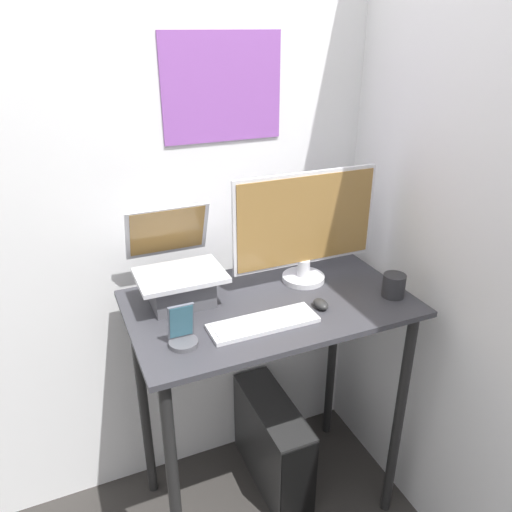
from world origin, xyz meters
name	(u,v)px	position (x,y,z in m)	size (l,w,h in m)	color
wall_back	(229,178)	(0.00, 0.66, 1.30)	(6.00, 0.06, 2.60)	silver
wall_side_right	(476,212)	(0.57, 0.00, 1.30)	(0.05, 6.00, 2.60)	silver
desk	(269,342)	(0.00, 0.29, 0.79)	(0.96, 0.57, 0.96)	#333338
laptop	(179,278)	(-0.28, 0.41, 1.05)	(0.29, 0.29, 0.31)	#4C4C51
monitor	(305,227)	(0.18, 0.38, 1.17)	(0.55, 0.16, 0.41)	silver
keyboard	(263,323)	(-0.08, 0.16, 0.97)	(0.35, 0.11, 0.02)	silver
mouse	(321,304)	(0.14, 0.18, 0.98)	(0.04, 0.07, 0.03)	#262626
cell_phone	(182,334)	(-0.34, 0.15, 1.00)	(0.09, 0.09, 0.14)	#4C4C51
computer_tower	(272,442)	(0.06, 0.37, 0.20)	(0.16, 0.49, 0.41)	black
mug	(394,285)	(0.41, 0.15, 1.00)	(0.08, 0.08, 0.08)	#262628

